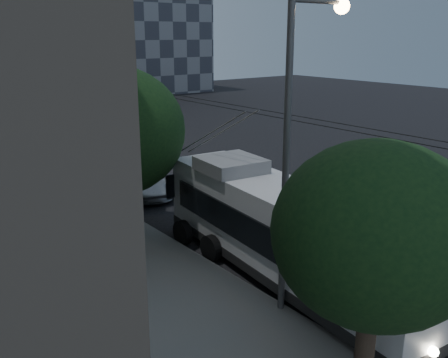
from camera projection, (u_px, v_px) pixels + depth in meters
name	position (u px, v px, depth m)	size (l,w,h in m)	color
ground	(309.00, 234.00, 21.05)	(120.00, 120.00, 0.00)	black
tram_rails	(137.00, 145.00, 37.71)	(4.52, 90.00, 0.02)	gray
overhead_wires	(31.00, 108.00, 32.36)	(2.23, 90.00, 6.00)	black
building_distant_right	(112.00, 5.00, 70.03)	(22.00, 18.00, 24.00)	#363944
trolleybus	(282.00, 230.00, 17.00)	(3.82, 12.43, 5.63)	silver
pickup_silver	(142.00, 177.00, 26.49)	(2.70, 5.86, 1.63)	#9B9EA2
car_white_a	(81.00, 168.00, 28.99)	(1.55, 3.84, 1.31)	#B7B8BC
car_white_b	(55.00, 146.00, 34.24)	(1.99, 4.91, 1.42)	#AFAEB3
car_white_c	(23.00, 138.00, 37.33)	(1.29, 3.71, 1.22)	silver
tree_0	(375.00, 234.00, 10.26)	(4.34, 4.34, 6.16)	#31221B
tree_1	(113.00, 131.00, 19.50)	(5.70, 5.70, 7.05)	#31221B
tree_2	(78.00, 119.00, 22.18)	(5.44, 5.44, 6.94)	#31221B
streetlamp_near	(298.00, 127.00, 13.86)	(2.28, 0.44, 9.35)	#555557
streetlamp_far	(30.00, 55.00, 31.40)	(2.73, 0.44, 11.46)	#555557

